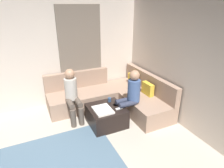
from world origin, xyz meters
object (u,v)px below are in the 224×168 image
game_remote (119,109)px  person_on_couch_side (72,93)px  sectional_couch (113,97)px  coffee_mug (110,100)px  person_on_couch_back (130,94)px  ottoman (106,116)px

game_remote → person_on_couch_side: size_ratio=0.12×
game_remote → person_on_couch_side: bearing=-130.5°
person_on_couch_side → sectional_couch: bearing=-172.3°
game_remote → person_on_couch_side: (-0.70, -0.82, 0.23)m
sectional_couch → coffee_mug: 0.57m
coffee_mug → game_remote: bearing=5.7°
sectional_couch → person_on_couch_side: person_on_couch_side is taller
sectional_couch → person_on_couch_back: size_ratio=2.12×
game_remote → person_on_couch_back: (-0.11, 0.32, 0.23)m
game_remote → sectional_couch: bearing=162.4°
sectional_couch → ottoman: size_ratio=3.36×
game_remote → person_on_couch_back: bearing=108.3°
person_on_couch_back → person_on_couch_side: 1.29m
ottoman → person_on_couch_side: size_ratio=0.63×
sectional_couch → person_on_couch_side: size_ratio=2.12×
person_on_couch_back → person_on_couch_side: same height
ottoman → sectional_couch: bearing=143.7°
ottoman → game_remote: size_ratio=5.07×
sectional_couch → game_remote: size_ratio=17.00×
ottoman → person_on_couch_side: person_on_couch_side is taller
sectional_couch → person_on_couch_side: 1.16m
person_on_couch_back → person_on_couch_side: bearing=62.6°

